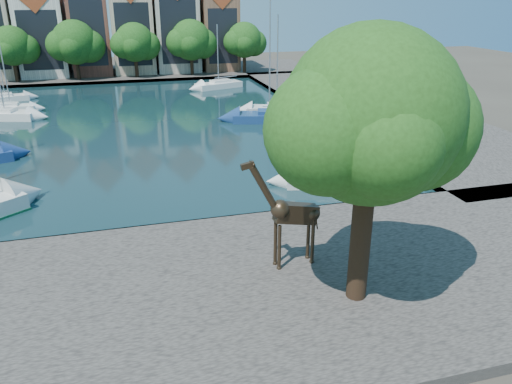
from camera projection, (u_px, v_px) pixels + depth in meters
ground at (151, 233)px, 26.59m from camera, size 160.00×160.00×0.00m
water_basin at (132, 125)px, 48.03m from camera, size 38.00×50.00×0.08m
near_quay at (165, 302)px, 20.25m from camera, size 50.00×14.00×0.50m
far_quay at (122, 74)px, 76.55m from camera, size 60.00×16.00×0.50m
right_quay at (367, 107)px, 54.15m from camera, size 14.00×52.00×0.50m
plane_tree at (374, 122)px, 17.57m from camera, size 8.32×6.40×10.62m
townhouse_west_inner at (42, 26)px, 71.28m from camera, size 6.43×9.18×15.15m
townhouse_center at (88, 18)px, 72.52m from camera, size 5.44×9.18×16.93m
townhouse_east_inner at (131, 22)px, 74.24m from camera, size 5.94×9.18×15.79m
townhouse_east_mid at (175, 19)px, 75.72m from camera, size 6.43×9.18×16.65m
townhouse_east_end at (217, 25)px, 77.70m from camera, size 5.44×9.18×14.43m
far_tree_west at (12, 47)px, 66.38m from camera, size 6.76×5.20×7.36m
far_tree_mid_west at (75, 44)px, 68.29m from camera, size 7.80×6.00×8.00m
far_tree_mid_east at (135, 44)px, 70.33m from camera, size 7.02×5.40×7.52m
far_tree_east at (192, 41)px, 72.28m from camera, size 7.54×5.80×7.84m
far_tree_far_east at (245, 41)px, 74.32m from camera, size 6.76×5.20×7.36m
giraffe_statue at (290, 214)px, 21.62m from camera, size 3.58×0.75×5.11m
sailboat_left_c at (5, 113)px, 49.66m from camera, size 6.33×3.79×10.50m
sailboat_left_d at (11, 107)px, 52.62m from camera, size 4.76×1.76×8.64m
sailboat_left_e at (5, 97)px, 57.91m from camera, size 5.30×2.82×8.45m
sailboat_right_a at (330, 176)px, 32.91m from camera, size 6.20×3.29×9.56m
sailboat_right_b at (269, 115)px, 48.85m from camera, size 7.49×4.24×12.38m
sailboat_right_c at (277, 108)px, 51.81m from camera, size 6.60×3.91×9.81m
sailboat_right_d at (219, 84)px, 65.83m from camera, size 6.52×4.09×8.04m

